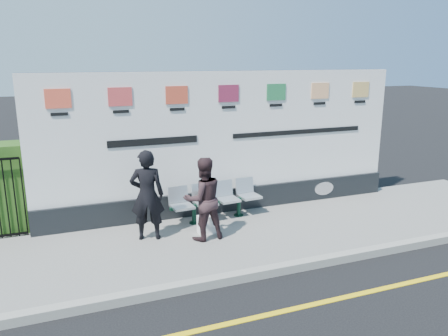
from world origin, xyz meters
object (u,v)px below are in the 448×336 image
bench (217,210)px  woman_right (203,199)px  woman_left (147,195)px  billboard (227,152)px

bench → woman_right: woman_right is taller
woman_right → bench: bearing=-127.9°
bench → woman_left: 1.72m
bench → woman_left: size_ratio=1.16×
billboard → bench: 1.27m
billboard → bench: size_ratio=4.12×
bench → woman_right: (-0.57, -0.85, 0.56)m
woman_left → woman_right: 1.02m
woman_left → woman_right: size_ratio=1.09×
bench → woman_right: size_ratio=1.26×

